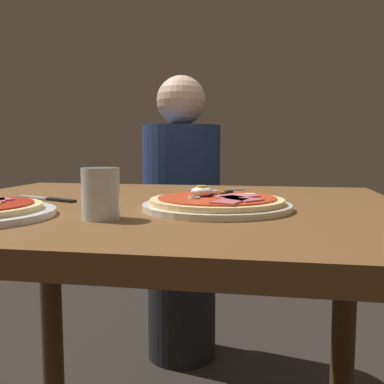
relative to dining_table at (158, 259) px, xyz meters
name	(u,v)px	position (x,y,z in m)	size (l,w,h in m)	color
dining_table	(158,259)	(0.00, 0.00, 0.00)	(1.06, 0.89, 0.77)	brown
pizza_foreground	(217,203)	(0.14, -0.07, 0.14)	(0.30, 0.30, 0.05)	silver
water_glass_near	(101,197)	(-0.04, -0.22, 0.16)	(0.07, 0.07, 0.09)	silver
fork	(212,190)	(0.08, 0.28, 0.13)	(0.16, 0.06, 0.00)	silver
knife	(50,199)	(-0.26, 0.01, 0.13)	(0.18, 0.10, 0.01)	silver
salt_shaker	(90,188)	(-0.14, -0.03, 0.16)	(0.03, 0.03, 0.07)	white
diner_person	(182,226)	(-0.11, 0.83, -0.09)	(0.32, 0.32, 1.18)	black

